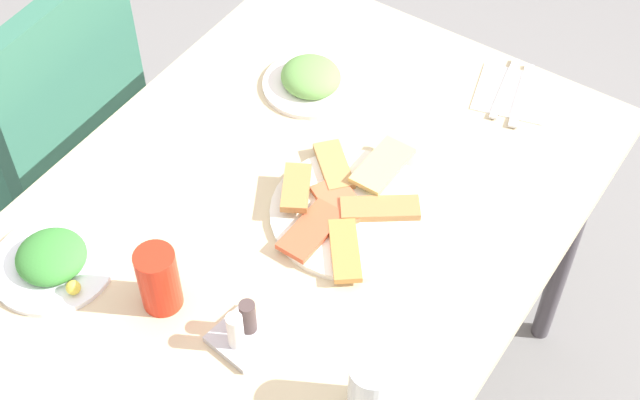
% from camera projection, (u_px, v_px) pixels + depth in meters
% --- Properties ---
extents(dining_table, '(1.15, 0.86, 0.75)m').
position_uv_depth(dining_table, '(299.00, 237.00, 1.72)').
color(dining_table, beige).
rests_on(dining_table, ground_plane).
extents(dining_chair, '(0.44, 0.44, 0.91)m').
position_uv_depth(dining_chair, '(47.00, 129.00, 2.12)').
color(dining_chair, '#336C55').
rests_on(dining_chair, ground_plane).
extents(pide_platter, '(0.32, 0.29, 0.04)m').
position_uv_depth(pide_platter, '(350.00, 209.00, 1.64)').
color(pide_platter, white).
rests_on(pide_platter, dining_table).
extents(salad_plate_greens, '(0.21, 0.21, 0.05)m').
position_uv_depth(salad_plate_greens, '(52.00, 260.00, 1.56)').
color(salad_plate_greens, white).
rests_on(salad_plate_greens, dining_table).
extents(salad_plate_rice, '(0.19, 0.19, 0.06)m').
position_uv_depth(salad_plate_rice, '(311.00, 79.00, 1.84)').
color(salad_plate_rice, white).
rests_on(salad_plate_rice, dining_table).
extents(soda_can, '(0.07, 0.07, 0.12)m').
position_uv_depth(soda_can, '(159.00, 279.00, 1.48)').
color(soda_can, red).
rests_on(soda_can, dining_table).
extents(drinking_glass, '(0.07, 0.07, 0.12)m').
position_uv_depth(drinking_glass, '(372.00, 389.00, 1.36)').
color(drinking_glass, silver).
rests_on(drinking_glass, dining_table).
extents(paper_napkin, '(0.17, 0.17, 0.00)m').
position_uv_depth(paper_napkin, '(513.00, 93.00, 1.84)').
color(paper_napkin, white).
rests_on(paper_napkin, dining_table).
extents(fork, '(0.18, 0.07, 0.00)m').
position_uv_depth(fork, '(521.00, 95.00, 1.83)').
color(fork, silver).
rests_on(fork, paper_napkin).
extents(spoon, '(0.18, 0.05, 0.00)m').
position_uv_depth(spoon, '(505.00, 88.00, 1.85)').
color(spoon, silver).
rests_on(spoon, paper_napkin).
extents(condiment_caddy, '(0.10, 0.10, 0.08)m').
position_uv_depth(condiment_caddy, '(242.00, 331.00, 1.46)').
color(condiment_caddy, '#B2B2B7').
rests_on(condiment_caddy, dining_table).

